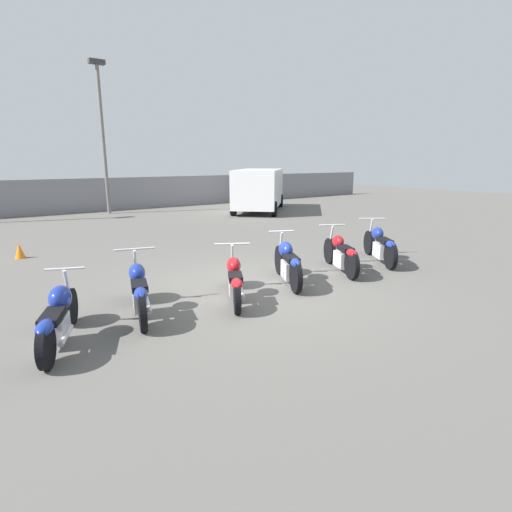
% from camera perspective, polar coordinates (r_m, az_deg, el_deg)
% --- Properties ---
extents(ground_plane, '(60.00, 60.00, 0.00)m').
position_cam_1_polar(ground_plane, '(8.16, -0.03, -4.43)').
color(ground_plane, '#5B5954').
extents(fence_back, '(40.00, 0.04, 1.66)m').
position_cam_1_polar(fence_back, '(21.86, -23.71, 7.92)').
color(fence_back, gray).
rests_on(fence_back, ground_plane).
extents(light_pole_left, '(0.70, 0.35, 6.96)m').
position_cam_1_polar(light_pole_left, '(20.85, -21.15, 17.08)').
color(light_pole_left, slate).
rests_on(light_pole_left, ground_plane).
extents(motorcycle_slot_0, '(0.93, 1.89, 0.94)m').
position_cam_1_polar(motorcycle_slot_0, '(6.20, -26.39, -7.76)').
color(motorcycle_slot_0, black).
rests_on(motorcycle_slot_0, ground_plane).
extents(motorcycle_slot_1, '(0.84, 2.01, 1.01)m').
position_cam_1_polar(motorcycle_slot_1, '(6.85, -16.37, -4.79)').
color(motorcycle_slot_1, black).
rests_on(motorcycle_slot_1, ground_plane).
extents(motorcycle_slot_2, '(1.16, 1.83, 0.93)m').
position_cam_1_polar(motorcycle_slot_2, '(7.32, -3.07, -3.36)').
color(motorcycle_slot_2, black).
rests_on(motorcycle_slot_2, ground_plane).
extents(motorcycle_slot_3, '(0.99, 1.85, 1.02)m').
position_cam_1_polar(motorcycle_slot_3, '(8.33, 4.57, -0.92)').
color(motorcycle_slot_3, black).
rests_on(motorcycle_slot_3, ground_plane).
extents(motorcycle_slot_4, '(1.06, 1.88, 1.00)m').
position_cam_1_polar(motorcycle_slot_4, '(9.40, 12.06, 0.30)').
color(motorcycle_slot_4, black).
rests_on(motorcycle_slot_4, ground_plane).
extents(motorcycle_slot_5, '(1.30, 1.92, 1.02)m').
position_cam_1_polar(motorcycle_slot_5, '(10.56, 17.31, 1.52)').
color(motorcycle_slot_5, black).
rests_on(motorcycle_slot_5, ground_plane).
extents(parked_van, '(5.03, 5.17, 2.09)m').
position_cam_1_polar(parked_van, '(20.57, 0.45, 9.69)').
color(parked_van, white).
rests_on(parked_van, ground_plane).
extents(traffic_cone_near, '(0.26, 0.26, 0.40)m').
position_cam_1_polar(traffic_cone_near, '(12.21, -30.69, 0.64)').
color(traffic_cone_near, orange).
rests_on(traffic_cone_near, ground_plane).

